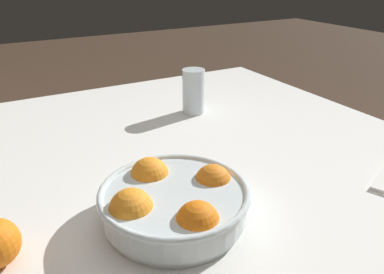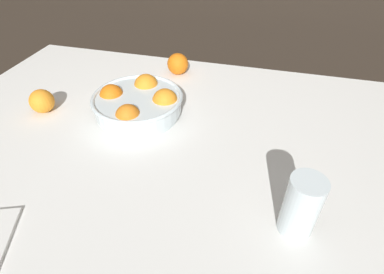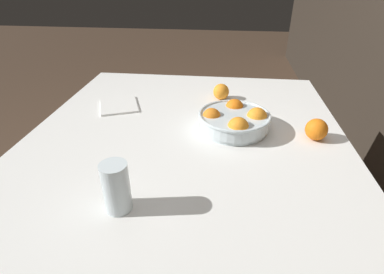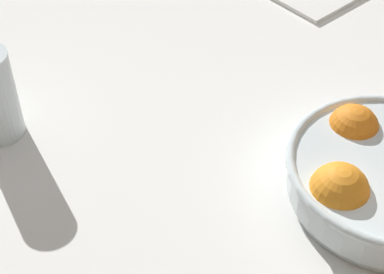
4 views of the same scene
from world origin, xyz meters
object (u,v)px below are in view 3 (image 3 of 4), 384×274
juice_glass (117,189)px  orange_loose_front (316,129)px  orange_loose_near_bowl (221,92)px  fruit_bowl (235,120)px

juice_glass → orange_loose_front: (-0.41, 0.58, -0.02)m
orange_loose_near_bowl → orange_loose_front: 0.47m
fruit_bowl → orange_loose_near_bowl: 0.29m
juice_glass → fruit_bowl: bearing=146.9°
fruit_bowl → orange_loose_front: fruit_bowl is taller
fruit_bowl → juice_glass: (0.45, -0.29, 0.02)m
orange_loose_front → orange_loose_near_bowl: bearing=-133.5°
juice_glass → orange_loose_front: 0.71m
juice_glass → orange_loose_front: size_ratio=1.76×
fruit_bowl → orange_loose_near_bowl: fruit_bowl is taller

